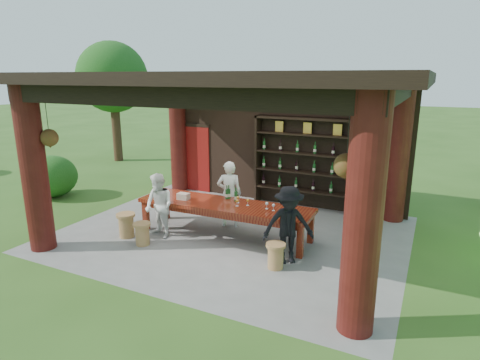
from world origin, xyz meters
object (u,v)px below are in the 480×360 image
at_px(stool_near_left, 142,233).
at_px(guest_man, 288,225).
at_px(tasting_table, 225,208).
at_px(guest_woman, 159,206).
at_px(wine_shelf, 305,164).
at_px(stool_near_right, 276,255).
at_px(napkin_basket, 183,196).
at_px(host, 229,194).
at_px(stool_far_left, 126,225).

relative_size(stool_near_left, guest_man, 0.32).
relative_size(tasting_table, stool_near_left, 8.19).
bearing_deg(guest_woman, wine_shelf, 73.76).
bearing_deg(stool_near_left, tasting_table, 42.29).
relative_size(stool_near_right, guest_man, 0.32).
bearing_deg(wine_shelf, guest_woman, -124.23).
height_order(guest_man, napkin_basket, guest_man).
bearing_deg(host, tasting_table, 83.54).
xyz_separation_m(tasting_table, stool_near_left, (-1.32, -1.20, -0.38)).
bearing_deg(host, wine_shelf, -144.41).
xyz_separation_m(wine_shelf, stool_far_left, (-2.90, -3.65, -0.93)).
distance_m(tasting_table, stool_near_left, 1.82).
distance_m(stool_far_left, host, 2.40).
height_order(wine_shelf, host, wine_shelf).
bearing_deg(host, guest_woman, 24.96).
xyz_separation_m(stool_near_left, stool_far_left, (-0.59, 0.18, 0.03)).
xyz_separation_m(wine_shelf, stool_near_right, (0.58, -3.60, -0.96)).
bearing_deg(stool_near_right, host, 138.72).
relative_size(stool_near_left, host, 0.31).
relative_size(wine_shelf, stool_far_left, 5.12).
distance_m(stool_near_right, host, 2.40).
bearing_deg(stool_near_right, tasting_table, 148.31).
relative_size(wine_shelf, guest_woman, 1.94).
bearing_deg(tasting_table, guest_man, -20.78).
distance_m(host, guest_man, 2.24).
bearing_deg(stool_near_right, guest_woman, 174.06).
bearing_deg(guest_woman, tasting_table, 46.30).
bearing_deg(napkin_basket, guest_man, -10.57).
height_order(wine_shelf, guest_woman, wine_shelf).
bearing_deg(guest_man, napkin_basket, 138.07).
height_order(wine_shelf, stool_near_right, wine_shelf).
distance_m(stool_near_right, napkin_basket, 2.74).
bearing_deg(stool_near_left, guest_woman, 83.22).
bearing_deg(stool_near_left, stool_far_left, 162.72).
bearing_deg(wine_shelf, stool_near_right, -80.90).
bearing_deg(guest_woman, guest_man, 18.69).
xyz_separation_m(stool_far_left, napkin_basket, (0.93, 0.87, 0.54)).
bearing_deg(stool_near_right, wine_shelf, 99.10).
height_order(wine_shelf, stool_far_left, wine_shelf).
relative_size(tasting_table, host, 2.51).
xyz_separation_m(tasting_table, stool_near_right, (1.57, -0.97, -0.38)).
xyz_separation_m(stool_near_right, guest_woman, (-2.83, 0.29, 0.45)).
bearing_deg(stool_far_left, tasting_table, 28.02).
bearing_deg(host, stool_near_left, 32.94).
distance_m(host, guest_woman, 1.65).
bearing_deg(tasting_table, napkin_basket, -171.63).
bearing_deg(napkin_basket, stool_near_left, -107.93).
distance_m(tasting_table, stool_far_left, 2.19).
xyz_separation_m(stool_near_right, napkin_basket, (-2.55, 0.83, 0.56)).
height_order(stool_near_left, guest_man, guest_man).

